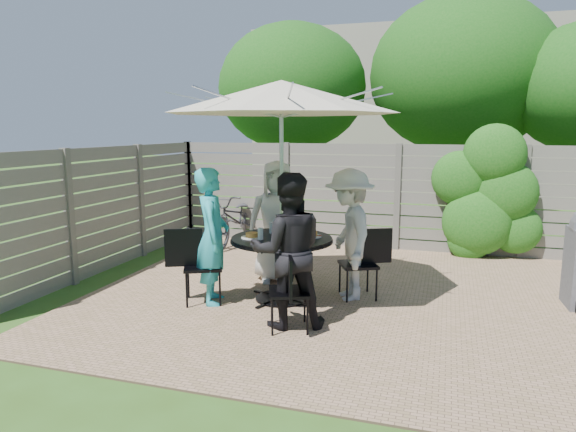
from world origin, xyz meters
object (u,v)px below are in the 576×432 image
(person_front, at_px, (288,251))
(plate_back, at_px, (279,230))
(plate_front, at_px, (284,242))
(person_right, at_px, (349,235))
(glass_left, at_px, (261,234))
(chair_front, at_px, (289,307))
(plate_left, at_px, (252,236))
(umbrella, at_px, (281,97))
(coffee_cup, at_px, (288,229))
(syrup_jug, at_px, (276,230))
(chair_back, at_px, (276,260))
(glass_back, at_px, (272,228))
(plate_right, at_px, (311,235))
(chair_left, at_px, (202,281))
(bicycle, at_px, (237,218))
(person_back, at_px, (277,222))
(glass_front, at_px, (292,236))
(person_left, at_px, (212,237))
(chair_right, at_px, (359,278))
(glass_right, at_px, (302,230))

(person_front, distance_m, plate_back, 1.19)
(person_front, relative_size, plate_front, 6.38)
(person_right, xyz_separation_m, glass_left, (-0.97, -0.52, 0.06))
(chair_front, relative_size, plate_left, 3.30)
(umbrella, height_order, coffee_cup, umbrella)
(syrup_jug, bearing_deg, person_right, 19.38)
(chair_back, bearing_deg, plate_back, 3.53)
(person_front, distance_m, glass_back, 1.10)
(chair_back, distance_m, person_front, 1.88)
(plate_left, relative_size, plate_right, 1.00)
(chair_left, xyz_separation_m, person_front, (1.21, -0.39, 0.55))
(glass_left, xyz_separation_m, bicycle, (-1.56, 2.94, -0.39))
(person_back, distance_m, syrup_jug, 0.78)
(umbrella, bearing_deg, glass_back, 134.60)
(glass_left, distance_m, bicycle, 3.35)
(glass_left, bearing_deg, syrup_jug, 60.41)
(chair_left, bearing_deg, glass_front, -16.23)
(chair_back, bearing_deg, person_left, -37.13)
(glass_back, distance_m, glass_front, 0.56)
(chair_front, relative_size, person_right, 0.53)
(person_back, xyz_separation_m, person_right, (1.09, -0.45, -0.03))
(umbrella, xyz_separation_m, person_front, (0.32, -0.77, -1.63))
(plate_back, bearing_deg, chair_left, -136.92)
(chair_right, relative_size, plate_back, 3.41)
(person_back, xyz_separation_m, glass_left, (0.12, -0.96, 0.03))
(person_front, bearing_deg, plate_left, -66.55)
(chair_back, relative_size, bicycle, 0.48)
(glass_right, bearing_deg, coffee_cup, 166.80)
(person_left, distance_m, plate_left, 0.47)
(bicycle, bearing_deg, chair_back, -49.84)
(glass_right, bearing_deg, chair_left, -152.48)
(umbrella, relative_size, person_left, 2.16)
(chair_left, xyz_separation_m, person_right, (1.66, 0.69, 0.53))
(person_left, xyz_separation_m, plate_front, (0.90, -0.01, -0.00))
(chair_front, bearing_deg, person_right, -38.11)
(chair_right, height_order, glass_back, glass_back)
(chair_right, distance_m, plate_right, 0.82)
(plate_back, bearing_deg, glass_front, -57.79)
(plate_front, bearing_deg, glass_back, 122.21)
(person_right, distance_m, coffee_cup, 0.76)
(umbrella, distance_m, plate_back, 1.67)
(glass_right, distance_m, syrup_jug, 0.32)
(glass_left, bearing_deg, coffee_cup, 64.69)
(plate_back, bearing_deg, chair_back, 112.51)
(person_front, height_order, syrup_jug, person_front)
(chair_left, bearing_deg, coffee_cup, 9.06)
(chair_back, bearing_deg, coffee_cup, 11.19)
(plate_back, height_order, plate_right, same)
(bicycle, bearing_deg, glass_front, -53.09)
(plate_right, bearing_deg, glass_back, 173.42)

